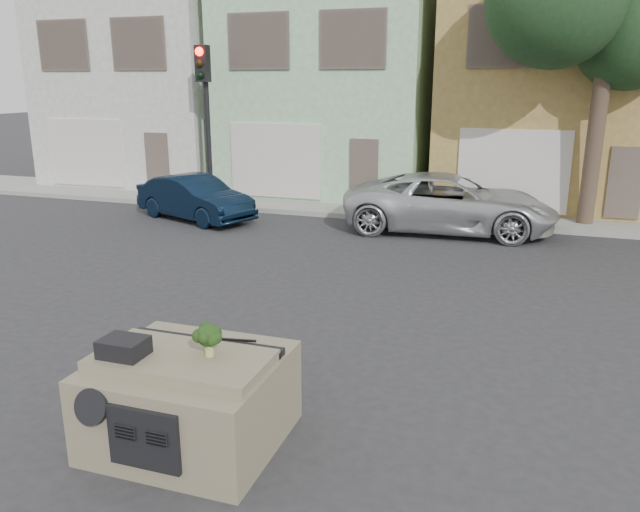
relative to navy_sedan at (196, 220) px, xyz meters
The scene contains 13 objects.
ground_plane 9.53m from the navy_sedan, 51.77° to the right, with size 120.00×120.00×0.00m, color #303033.
sidewalk 6.62m from the navy_sedan, 27.08° to the left, with size 40.00×3.00×0.15m, color gray.
townhouse_white 9.46m from the navy_sedan, 126.04° to the left, with size 7.20×8.20×7.55m, color silver.
townhouse_mint 8.32m from the navy_sedan, 71.14° to the left, with size 7.20×8.20×7.55m, color #A3D1A0.
townhouse_tan 12.70m from the navy_sedan, 35.33° to the left, with size 7.20×8.20×7.55m, color #A38645.
navy_sedan is the anchor object (origin of this frame).
silver_pickup 7.39m from the navy_sedan, ahead, with size 2.61×5.65×1.57m, color silver.
traffic_signal 3.31m from the navy_sedan, 106.67° to the left, with size 0.40×0.40×5.10m, color black.
tree_near 11.92m from the navy_sedan, 11.99° to the left, with size 4.40×4.00×8.50m, color #1D391C.
car_dashboard 12.04m from the navy_sedan, 60.65° to the right, with size 2.00×1.80×1.12m, color #7B7257.
instrument_hump 12.13m from the navy_sedan, 63.86° to the right, with size 0.48×0.38×0.20m, color black.
wiper_arm 11.90m from the navy_sedan, 58.57° to the right, with size 0.70×0.03×0.02m, color black.
broccoli 12.30m from the navy_sedan, 59.56° to the right, with size 0.31×0.31×0.38m, color black.
Camera 1 is at (3.41, -8.55, 3.99)m, focal length 35.00 mm.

